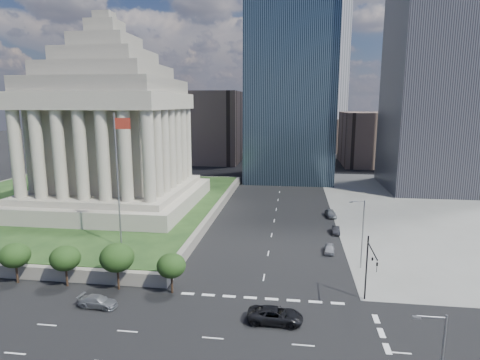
% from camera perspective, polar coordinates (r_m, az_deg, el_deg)
% --- Properties ---
extents(ground, '(500.00, 500.00, 0.00)m').
position_cam_1_polar(ground, '(132.95, 6.07, 0.68)').
color(ground, black).
rests_on(ground, ground).
extents(plaza_terrace, '(66.00, 70.00, 1.80)m').
position_cam_1_polar(plaza_terrace, '(96.97, -22.66, -3.34)').
color(plaza_terrace, '#676358').
rests_on(plaza_terrace, ground).
extents(plaza_lawn, '(64.00, 68.00, 0.10)m').
position_cam_1_polar(plaza_lawn, '(96.76, -22.70, -2.80)').
color(plaza_lawn, '#1A3214').
rests_on(plaza_lawn, plaza_terrace).
extents(war_memorial, '(34.00, 34.00, 39.00)m').
position_cam_1_polar(war_memorial, '(87.42, -17.99, 9.11)').
color(war_memorial, '#9D9784').
rests_on(war_memorial, plaza_lawn).
extents(flagpole, '(2.52, 0.24, 20.00)m').
position_cam_1_polar(flagpole, '(61.33, -16.92, 0.88)').
color(flagpole, slate).
rests_on(flagpole, plaza_lawn).
extents(midrise_glass, '(26.00, 26.00, 60.00)m').
position_cam_1_polar(midrise_glass, '(126.06, 7.21, 13.80)').
color(midrise_glass, black).
rests_on(midrise_glass, ground).
extents(building_filler_ne, '(20.00, 30.00, 20.00)m').
position_cam_1_polar(building_filler_ne, '(163.87, 17.79, 5.66)').
color(building_filler_ne, '#4F3E36').
rests_on(building_filler_ne, ground).
extents(building_filler_nw, '(24.00, 30.00, 28.00)m').
position_cam_1_polar(building_filler_nw, '(164.61, -4.08, 7.56)').
color(building_filler_nw, '#4F3E36').
rests_on(building_filler_nw, ground).
extents(traffic_signal_ne, '(0.30, 5.74, 8.00)m').
position_cam_1_polar(traffic_signal_ne, '(48.83, 17.98, -11.29)').
color(traffic_signal_ne, black).
rests_on(traffic_signal_ne, ground).
extents(street_lamp_north, '(2.13, 0.22, 10.00)m').
position_cam_1_polar(street_lamp_north, '(59.34, 16.90, -6.86)').
color(street_lamp_north, slate).
rests_on(street_lamp_north, ground).
extents(pickup_truck, '(2.83, 6.01, 1.66)m').
position_cam_1_polar(pickup_truck, '(45.56, 5.03, -18.62)').
color(pickup_truck, black).
rests_on(pickup_truck, ground).
extents(suv_grey, '(2.25, 4.77, 1.34)m').
position_cam_1_polar(suv_grey, '(51.13, -19.54, -15.98)').
color(suv_grey, slate).
rests_on(suv_grey, ground).
extents(parked_sedan_near, '(1.93, 4.00, 1.32)m').
position_cam_1_polar(parked_sedan_near, '(65.74, 12.61, -9.51)').
color(parked_sedan_near, '#919299').
rests_on(parked_sedan_near, ground).
extents(parked_sedan_mid, '(1.44, 3.76, 1.22)m').
position_cam_1_polar(parked_sedan_mid, '(75.24, 13.48, -6.97)').
color(parked_sedan_mid, black).
rests_on(parked_sedan_mid, ground).
extents(parked_sedan_far, '(4.81, 2.38, 1.58)m').
position_cam_1_polar(parked_sedan_far, '(85.57, 12.79, -4.65)').
color(parked_sedan_far, '#5B5F63').
rests_on(parked_sedan_far, ground).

